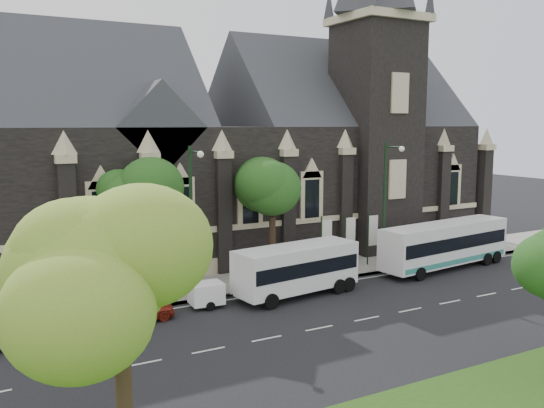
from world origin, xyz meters
TOP-DOWN VIEW (x-y plane):
  - ground at (0.00, 0.00)m, footprint 160.00×160.00m
  - sidewalk at (0.00, 9.50)m, footprint 80.00×5.00m
  - museum at (5.12, 18.78)m, footprint 40.00×17.70m
  - tree_park_near at (-11.77, -8.77)m, footprint 4.42×4.42m
  - tree_walk_right at (3.21, 10.71)m, footprint 4.08×4.08m
  - tree_walk_left at (-5.80, 10.70)m, footprint 3.91×3.91m
  - street_lamp_near at (10.00, 7.09)m, footprint 0.36×1.88m
  - street_lamp_mid at (-4.00, 7.09)m, footprint 0.36×1.88m
  - banner_flag_left at (6.29, 9.00)m, footprint 0.90×0.10m
  - banner_flag_center at (8.29, 9.00)m, footprint 0.90×0.10m
  - banner_flag_right at (10.29, 9.00)m, footprint 0.90×0.10m
  - tour_coach at (14.45, 5.93)m, footprint 11.39×3.71m
  - shuttle_bus at (1.87, 5.38)m, footprint 8.09×3.61m
  - box_trailer at (-3.74, 5.83)m, footprint 2.66×1.56m
  - sedan at (-12.71, 5.00)m, footprint 4.90×2.15m
  - car_far_red at (-7.86, 5.33)m, footprint 3.99×1.72m

SIDE VIEW (x-z plane):
  - ground at x=0.00m, z-range 0.00..0.00m
  - sidewalk at x=0.00m, z-range 0.00..0.15m
  - car_far_red at x=-7.86m, z-range 0.00..1.34m
  - sedan at x=-12.71m, z-range 0.00..1.57m
  - box_trailer at x=-3.74m, z-range 0.10..1.50m
  - shuttle_bus at x=1.87m, z-range 0.23..3.25m
  - tour_coach at x=14.45m, z-range 0.15..3.42m
  - banner_flag_left at x=6.29m, z-range 0.38..4.38m
  - banner_flag_center at x=8.29m, z-range 0.38..4.38m
  - banner_flag_right at x=10.29m, z-range 0.38..4.38m
  - street_lamp_near at x=10.00m, z-range 0.61..9.61m
  - street_lamp_mid at x=-4.00m, z-range 0.61..9.61m
  - tree_walk_left at x=-5.80m, z-range 1.91..9.55m
  - tree_walk_right at x=3.21m, z-range 1.92..9.72m
  - tree_park_near at x=-11.77m, z-range 2.14..10.70m
  - museum at x=5.12m, z-range -6.78..23.12m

